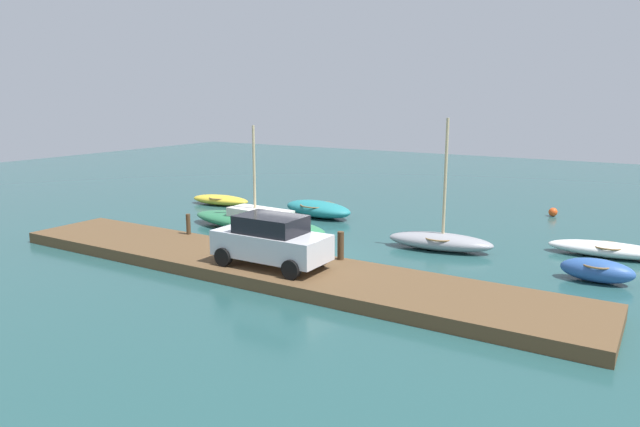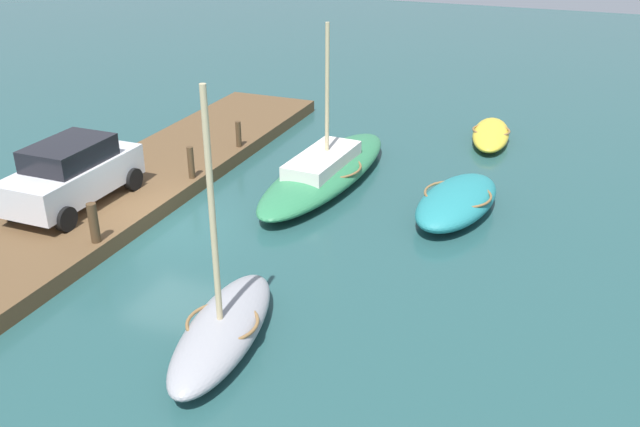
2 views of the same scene
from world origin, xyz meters
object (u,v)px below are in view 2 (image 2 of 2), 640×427
at_px(sailboat_green, 325,170).
at_px(mooring_post_mid_east, 94,223).
at_px(parked_car, 72,173).
at_px(rowboat_grey, 223,328).
at_px(motorboat_teal, 457,201).
at_px(rowboat_yellow, 491,134).
at_px(mooring_post_mid_west, 191,163).
at_px(mooring_post_west, 238,134).

relative_size(sailboat_green, mooring_post_mid_east, 7.63).
distance_m(mooring_post_mid_east, parked_car, 2.55).
height_order(rowboat_grey, mooring_post_mid_east, rowboat_grey).
relative_size(motorboat_teal, rowboat_yellow, 1.14).
distance_m(rowboat_grey, mooring_post_mid_west, 7.92).
height_order(rowboat_yellow, mooring_post_mid_east, mooring_post_mid_east).
distance_m(mooring_post_west, parked_car, 6.06).
bearing_deg(rowboat_grey, mooring_post_mid_west, -152.13).
distance_m(rowboat_grey, mooring_post_mid_east, 5.07).
xyz_separation_m(motorboat_teal, mooring_post_mid_east, (5.69, -7.65, 0.52)).
height_order(motorboat_teal, mooring_post_mid_west, mooring_post_mid_west).
xyz_separation_m(rowboat_grey, rowboat_yellow, (-14.19, 2.90, -0.11)).
relative_size(rowboat_grey, parked_car, 1.33).
bearing_deg(sailboat_green, rowboat_grey, 11.47).
bearing_deg(mooring_post_mid_west, parked_car, -34.85).
bearing_deg(rowboat_yellow, mooring_post_west, -63.47).
bearing_deg(rowboat_yellow, mooring_post_mid_east, -37.88).
relative_size(motorboat_teal, mooring_post_mid_west, 4.42).
relative_size(sailboat_green, motorboat_teal, 1.80).
bearing_deg(mooring_post_mid_west, mooring_post_west, 180.00).
bearing_deg(sailboat_green, mooring_post_mid_east, -24.76).
height_order(rowboat_grey, motorboat_teal, rowboat_grey).
height_order(mooring_post_mid_west, parked_car, parked_car).
height_order(rowboat_yellow, parked_car, parked_car).
xyz_separation_m(sailboat_green, parked_car, (4.79, -5.40, 0.89)).
bearing_deg(mooring_post_west, rowboat_grey, 26.29).
relative_size(rowboat_yellow, mooring_post_mid_west, 3.89).
relative_size(mooring_post_west, parked_car, 0.22).
xyz_separation_m(motorboat_teal, rowboat_yellow, (-6.49, -0.12, -0.12)).
bearing_deg(mooring_post_mid_east, parked_car, -130.08).
bearing_deg(motorboat_teal, rowboat_yellow, -169.95).
distance_m(rowboat_grey, motorboat_teal, 8.28).
relative_size(sailboat_green, mooring_post_mid_west, 7.98).
height_order(rowboat_grey, rowboat_yellow, rowboat_grey).
bearing_deg(sailboat_green, mooring_post_west, -101.50).
relative_size(sailboat_green, mooring_post_west, 8.95).
height_order(motorboat_teal, mooring_post_west, mooring_post_west).
distance_m(motorboat_teal, mooring_post_west, 7.84).
height_order(sailboat_green, rowboat_yellow, sailboat_green).
xyz_separation_m(sailboat_green, motorboat_teal, (0.72, 4.19, -0.03)).
xyz_separation_m(rowboat_grey, mooring_post_west, (-9.36, -4.63, 0.46)).
distance_m(mooring_post_west, mooring_post_mid_west, 2.95).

